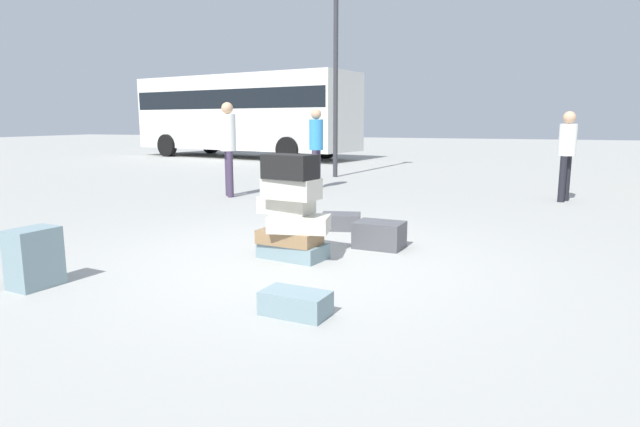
% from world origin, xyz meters
% --- Properties ---
extents(ground_plane, '(80.00, 80.00, 0.00)m').
position_xyz_m(ground_plane, '(0.00, 0.00, 0.00)').
color(ground_plane, '#9E9E99').
extents(suitcase_tower, '(0.82, 0.61, 1.12)m').
position_xyz_m(suitcase_tower, '(-0.05, 0.04, 0.50)').
color(suitcase_tower, gray).
rests_on(suitcase_tower, ground).
extents(suitcase_charcoal_foreground_near, '(0.60, 0.51, 0.21)m').
position_xyz_m(suitcase_charcoal_foreground_near, '(-0.04, 1.74, 0.11)').
color(suitcase_charcoal_foreground_near, '#4C4C51').
rests_on(suitcase_charcoal_foreground_near, ground).
extents(suitcase_charcoal_left_side, '(0.58, 0.46, 0.30)m').
position_xyz_m(suitcase_charcoal_left_side, '(0.70, 0.88, 0.15)').
color(suitcase_charcoal_left_side, '#4C4C51').
rests_on(suitcase_charcoal_left_side, ground).
extents(suitcase_slate_foreground_far, '(0.54, 0.34, 0.18)m').
position_xyz_m(suitcase_slate_foreground_far, '(0.61, -1.46, 0.09)').
color(suitcase_slate_foreground_far, gray).
rests_on(suitcase_slate_foreground_far, ground).
extents(suitcase_slate_white_trunk, '(0.34, 0.44, 0.53)m').
position_xyz_m(suitcase_slate_white_trunk, '(-1.83, -1.61, 0.26)').
color(suitcase_slate_white_trunk, gray).
rests_on(suitcase_slate_white_trunk, ground).
extents(person_bearded_onlooker, '(0.30, 0.32, 1.62)m').
position_xyz_m(person_bearded_onlooker, '(3.02, 5.52, 0.97)').
color(person_bearded_onlooker, black).
rests_on(person_bearded_onlooker, ground).
extents(person_tourist_with_camera, '(0.30, 0.30, 1.80)m').
position_xyz_m(person_tourist_with_camera, '(-3.04, 4.01, 1.08)').
color(person_tourist_with_camera, '#3F334C').
rests_on(person_tourist_with_camera, ground).
extents(person_passerby_in_red, '(0.30, 0.34, 1.70)m').
position_xyz_m(person_passerby_in_red, '(-1.90, 5.80, 1.02)').
color(person_passerby_in_red, '#3F334C').
rests_on(person_passerby_in_red, ground).
extents(parked_bus, '(9.70, 4.53, 3.15)m').
position_xyz_m(parked_bus, '(-7.94, 13.93, 1.83)').
color(parked_bus, silver).
rests_on(parked_bus, ground).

